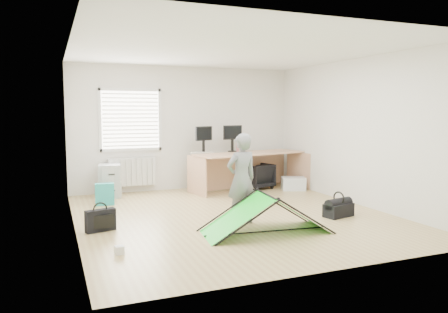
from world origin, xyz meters
name	(u,v)px	position (x,y,z in m)	size (l,w,h in m)	color
ground	(233,215)	(0.00, 0.00, 0.00)	(5.50, 5.50, 0.00)	tan
back_wall	(185,128)	(0.00, 2.75, 1.35)	(5.00, 0.02, 2.70)	silver
window	(131,120)	(-1.20, 2.71, 1.55)	(1.20, 0.06, 1.20)	silver
radiator	(132,172)	(-1.20, 2.67, 0.45)	(1.00, 0.12, 0.60)	silver
desk	(250,172)	(1.21, 1.91, 0.42)	(2.46, 0.78, 0.84)	tan
filing_cabinet	(110,180)	(-1.70, 2.41, 0.33)	(0.43, 0.57, 0.67)	#ACB0B2
monitor_left	(204,143)	(0.26, 2.25, 1.05)	(0.44, 0.09, 0.42)	black
monitor_right	(232,142)	(0.93, 2.25, 1.05)	(0.45, 0.10, 0.43)	black
keyboard	(202,153)	(0.21, 2.22, 0.85)	(0.46, 0.16, 0.02)	beige
thermos	(238,146)	(1.07, 2.27, 0.95)	(0.06, 0.06, 0.23)	#B36466
office_chair	(257,176)	(1.48, 2.14, 0.28)	(0.61, 0.63, 0.57)	black
person	(242,179)	(-0.09, -0.54, 0.70)	(0.51, 0.33, 1.40)	slate
kite	(266,213)	(0.03, -1.13, 0.28)	(1.80, 0.79, 0.56)	#13D21F
storage_crate	(293,184)	(2.15, 1.67, 0.14)	(0.50, 0.35, 0.28)	silver
tote_bag	(105,194)	(-1.89, 1.61, 0.20)	(0.34, 0.15, 0.41)	teal
laptop_bag	(100,220)	(-2.16, -0.19, 0.16)	(0.43, 0.13, 0.32)	black
white_box	(119,250)	(-2.06, -1.32, 0.05)	(0.10, 0.10, 0.10)	silver
duffel_bag	(338,210)	(1.58, -0.73, 0.11)	(0.50, 0.26, 0.22)	black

